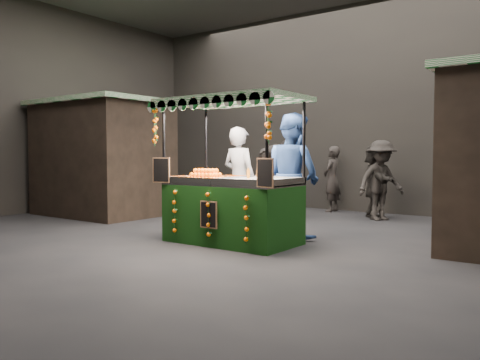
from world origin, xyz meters
The scene contains 12 objects.
ground centered at (0.00, 0.00, 0.00)m, with size 12.00×12.00×0.00m, color black.
market_hall centered at (0.00, 0.00, 3.38)m, with size 12.10×10.10×5.05m.
neighbour_stall_left centered at (-4.40, 1.00, 1.31)m, with size 3.00×2.20×2.60m.
juice_stall centered at (0.18, -0.16, 0.70)m, with size 2.32×1.36×2.25m.
vendor_grey centered at (-0.41, 0.85, 0.93)m, with size 0.71×0.49×1.87m.
vendor_blue centered at (0.71, 0.83, 1.03)m, with size 1.22×1.09×2.05m.
shopper_0 centered at (-0.98, 2.59, 0.76)m, with size 0.66×0.59×1.52m.
shopper_2 centered at (-0.76, 3.08, 0.85)m, with size 1.07×0.67×1.70m.
shopper_3 centered at (1.11, 3.80, 0.84)m, with size 1.11×1.25×1.68m.
shopper_4 centered at (-0.84, 2.81, 0.80)m, with size 0.80×0.53×1.61m.
shopper_5 centered at (0.91, 4.00, 0.80)m, with size 1.20×1.50×1.60m.
shopper_6 centered at (-0.38, 4.60, 0.79)m, with size 0.39×0.59×1.58m.
Camera 1 is at (4.71, -6.13, 1.38)m, focal length 36.32 mm.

